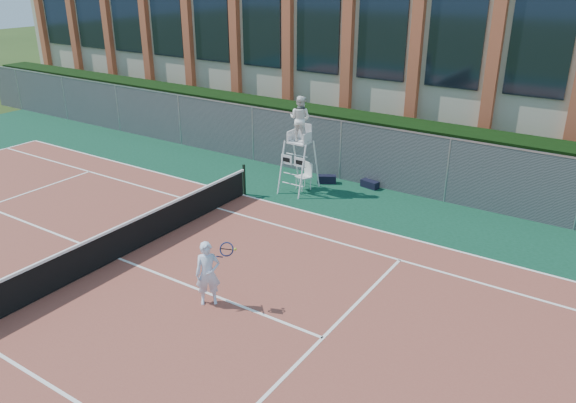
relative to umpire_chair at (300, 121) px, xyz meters
The scene contains 12 objects.
ground 7.59m from the umpire_chair, 100.77° to the right, with size 120.00×120.00×0.00m, color #233814.
apron 6.67m from the umpire_chair, 102.50° to the right, with size 36.00×20.00×0.01m, color #0C3621.
tennis_court 7.58m from the umpire_chair, 100.77° to the right, with size 23.77×10.97×0.02m, color brown.
tennis_net 7.43m from the umpire_chair, 100.77° to the right, with size 0.10×11.30×1.10m.
fence 2.61m from the umpire_chair, 127.39° to the left, with size 40.00×0.06×2.20m, color #595E60, non-canonical shape.
hedge 3.53m from the umpire_chair, 114.41° to the left, with size 40.00×1.40×2.20m, color black.
building 11.11m from the umpire_chair, 97.01° to the left, with size 45.00×10.60×8.22m.
umpire_chair is the anchor object (origin of this frame).
plastic_chair 1.92m from the umpire_chair, 53.53° to the left, with size 0.59×0.59×0.97m.
sports_bag_near 2.62m from the umpire_chair, 66.72° to the left, with size 0.68×0.27×0.29m, color black.
sports_bag_far 3.45m from the umpire_chair, 37.89° to the left, with size 0.65×0.28×0.26m, color black.
tennis_player 7.82m from the umpire_chair, 73.60° to the right, with size 0.95×0.75×1.60m.
Camera 1 is at (11.23, -8.65, 7.33)m, focal length 35.00 mm.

